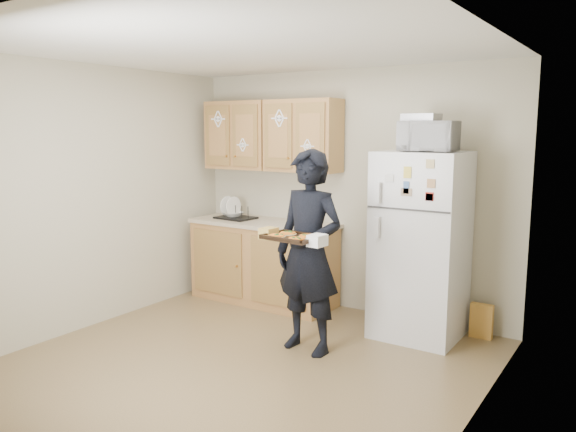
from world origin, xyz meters
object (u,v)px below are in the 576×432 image
at_px(refrigerator, 421,245).
at_px(baking_tray, 292,238).
at_px(person, 309,252).
at_px(dish_rack, 236,211).
at_px(microwave, 428,136).

relative_size(refrigerator, baking_tray, 3.97).
bearing_deg(person, baking_tray, -80.28).
bearing_deg(baking_tray, refrigerator, 66.31).
distance_m(person, dish_rack, 1.76).
relative_size(baking_tray, microwave, 0.90).
xyz_separation_m(person, baking_tray, (0.03, -0.30, 0.17)).
height_order(person, microwave, microwave).
relative_size(refrigerator, microwave, 3.56).
height_order(baking_tray, dish_rack, dish_rack).
bearing_deg(refrigerator, person, -127.25).
relative_size(person, baking_tray, 4.05).
height_order(person, dish_rack, person).
distance_m(refrigerator, microwave, 0.98).
relative_size(refrigerator, dish_rack, 4.10).
distance_m(baking_tray, microwave, 1.53).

